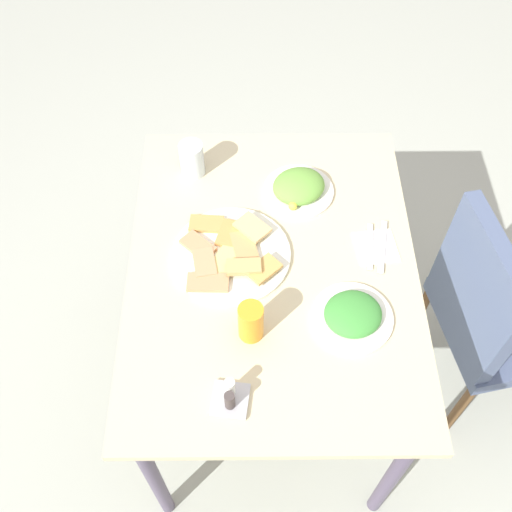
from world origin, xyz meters
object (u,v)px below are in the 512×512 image
(drinking_glass, at_px, (192,159))
(fork, at_px, (370,246))
(pide_platter, at_px, (230,254))
(soda_can, at_px, (251,322))
(condiment_caddy, at_px, (230,397))
(dining_table, at_px, (272,283))
(salad_plate_rice, at_px, (299,187))
(spoon, at_px, (382,246))
(dining_chair, at_px, (493,312))
(salad_plate_greens, at_px, (353,315))
(paper_napkin, at_px, (376,247))

(drinking_glass, relative_size, fork, 0.70)
(pide_platter, bearing_deg, soda_can, 13.48)
(drinking_glass, distance_m, condiment_caddy, 0.78)
(condiment_caddy, bearing_deg, drinking_glass, -170.33)
(pide_platter, xyz_separation_m, soda_can, (0.25, 0.06, 0.05))
(dining_table, xyz_separation_m, salad_plate_rice, (-0.28, 0.09, 0.11))
(soda_can, distance_m, fork, 0.45)
(condiment_caddy, bearing_deg, spoon, 136.83)
(pide_platter, distance_m, soda_can, 0.26)
(dining_table, bearing_deg, spoon, 101.35)
(dining_chair, distance_m, salad_plate_greens, 0.61)
(dining_table, height_order, drinking_glass, drinking_glass)
(condiment_caddy, bearing_deg, paper_napkin, 138.04)
(fork, height_order, condiment_caddy, condiment_caddy)
(dining_chair, bearing_deg, paper_napkin, -98.96)
(dining_chair, height_order, salad_plate_greens, dining_chair)
(fork, bearing_deg, dining_chair, 88.40)
(soda_can, height_order, fork, soda_can)
(spoon, distance_m, condiment_caddy, 0.63)
(dining_table, distance_m, spoon, 0.34)
(fork, xyz_separation_m, spoon, (0.00, 0.04, 0.00))
(salad_plate_greens, distance_m, spoon, 0.26)
(dining_table, xyz_separation_m, dining_chair, (0.00, 0.72, -0.18))
(drinking_glass, relative_size, spoon, 0.61)
(salad_plate_greens, distance_m, soda_can, 0.28)
(drinking_glass, height_order, condiment_caddy, drinking_glass)
(dining_chair, height_order, pide_platter, dining_chair)
(drinking_glass, bearing_deg, paper_napkin, 61.04)
(dining_chair, distance_m, soda_can, 0.87)
(salad_plate_rice, relative_size, soda_can, 1.79)
(dining_chair, relative_size, salad_plate_rice, 4.03)
(soda_can, bearing_deg, salad_plate_rice, 163.12)
(dining_table, height_order, paper_napkin, paper_napkin)
(dining_table, relative_size, condiment_caddy, 10.57)
(dining_chair, distance_m, salad_plate_rice, 0.75)
(pide_platter, xyz_separation_m, fork, (-0.03, 0.41, -0.01))
(fork, bearing_deg, drinking_glass, -112.79)
(soda_can, distance_m, drinking_glass, 0.61)
(salad_plate_greens, bearing_deg, fork, 162.11)
(pide_platter, bearing_deg, dining_table, 73.60)
(dining_chair, bearing_deg, soda_can, -74.86)
(salad_plate_rice, distance_m, spoon, 0.32)
(salad_plate_greens, xyz_separation_m, fork, (-0.24, 0.08, -0.01))
(salad_plate_greens, distance_m, salad_plate_rice, 0.46)
(soda_can, height_order, paper_napkin, soda_can)
(drinking_glass, height_order, paper_napkin, drinking_glass)
(drinking_glass, xyz_separation_m, spoon, (0.30, 0.56, -0.05))
(paper_napkin, bearing_deg, dining_chair, 81.04)
(drinking_glass, xyz_separation_m, paper_napkin, (0.30, 0.55, -0.06))
(dining_chair, distance_m, spoon, 0.49)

